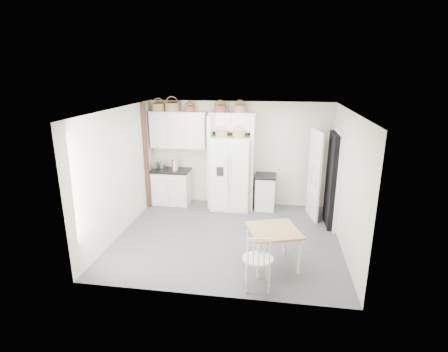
# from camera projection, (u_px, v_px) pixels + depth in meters

# --- Properties ---
(floor) EXTENTS (4.50, 4.50, 0.00)m
(floor) POSITION_uv_depth(u_px,v_px,m) (228.00, 237.00, 7.24)
(floor) COLOR #4D4C53
(floor) RESTS_ON ground
(ceiling) EXTENTS (4.50, 4.50, 0.00)m
(ceiling) POSITION_uv_depth(u_px,v_px,m) (228.00, 110.00, 6.49)
(ceiling) COLOR white
(ceiling) RESTS_ON wall_back
(wall_back) EXTENTS (4.50, 0.00, 4.50)m
(wall_back) POSITION_uv_depth(u_px,v_px,m) (239.00, 154.00, 8.76)
(wall_back) COLOR beige
(wall_back) RESTS_ON floor
(wall_left) EXTENTS (0.00, 4.00, 4.00)m
(wall_left) POSITION_uv_depth(u_px,v_px,m) (120.00, 172.00, 7.19)
(wall_left) COLOR beige
(wall_left) RESTS_ON floor
(wall_right) EXTENTS (0.00, 4.00, 4.00)m
(wall_right) POSITION_uv_depth(u_px,v_px,m) (347.00, 182.00, 6.54)
(wall_right) COLOR beige
(wall_right) RESTS_ON floor
(refrigerator) EXTENTS (0.93, 0.75, 1.79)m
(refrigerator) POSITION_uv_depth(u_px,v_px,m) (231.00, 173.00, 8.55)
(refrigerator) COLOR white
(refrigerator) RESTS_ON floor
(base_cab_left) EXTENTS (0.92, 0.58, 0.86)m
(base_cab_left) POSITION_uv_depth(u_px,v_px,m) (172.00, 187.00, 8.97)
(base_cab_left) COLOR beige
(base_cab_left) RESTS_ON floor
(base_cab_right) EXTENTS (0.47, 0.56, 0.82)m
(base_cab_right) POSITION_uv_depth(u_px,v_px,m) (265.00, 193.00, 8.63)
(base_cab_right) COLOR beige
(base_cab_right) RESTS_ON floor
(dining_table) EXTENTS (1.05, 1.05, 0.69)m
(dining_table) POSITION_uv_depth(u_px,v_px,m) (273.00, 247.00, 6.10)
(dining_table) COLOR olive
(dining_table) RESTS_ON floor
(windsor_chair) EXTENTS (0.53, 0.50, 1.00)m
(windsor_chair) POSITION_uv_depth(u_px,v_px,m) (258.00, 259.00, 5.42)
(windsor_chair) COLOR beige
(windsor_chair) RESTS_ON floor
(counter_left) EXTENTS (0.96, 0.62, 0.04)m
(counter_left) POSITION_uv_depth(u_px,v_px,m) (171.00, 170.00, 8.84)
(counter_left) COLOR black
(counter_left) RESTS_ON base_cab_left
(counter_right) EXTENTS (0.50, 0.60, 0.04)m
(counter_right) POSITION_uv_depth(u_px,v_px,m) (266.00, 176.00, 8.50)
(counter_right) COLOR black
(counter_right) RESTS_ON base_cab_right
(toaster) EXTENTS (0.31, 0.22, 0.19)m
(toaster) POSITION_uv_depth(u_px,v_px,m) (159.00, 166.00, 8.83)
(toaster) COLOR silver
(toaster) RESTS_ON counter_left
(cookbook_red) EXTENTS (0.06, 0.18, 0.27)m
(cookbook_red) POSITION_uv_depth(u_px,v_px,m) (173.00, 166.00, 8.71)
(cookbook_red) COLOR maroon
(cookbook_red) RESTS_ON counter_left
(cookbook_cream) EXTENTS (0.06, 0.18, 0.26)m
(cookbook_cream) POSITION_uv_depth(u_px,v_px,m) (175.00, 166.00, 8.70)
(cookbook_cream) COLOR silver
(cookbook_cream) RESTS_ON counter_left
(basket_upper_a) EXTENTS (0.31, 0.31, 0.17)m
(basket_upper_a) POSITION_uv_depth(u_px,v_px,m) (159.00, 107.00, 8.55)
(basket_upper_a) COLOR olive
(basket_upper_a) RESTS_ON upper_cabinet
(basket_upper_b) EXTENTS (0.35, 0.35, 0.20)m
(basket_upper_b) POSITION_uv_depth(u_px,v_px,m) (172.00, 107.00, 8.50)
(basket_upper_b) COLOR olive
(basket_upper_b) RESTS_ON upper_cabinet
(basket_upper_c) EXTENTS (0.24, 0.24, 0.14)m
(basket_upper_c) POSITION_uv_depth(u_px,v_px,m) (190.00, 109.00, 8.44)
(basket_upper_c) COLOR brown
(basket_upper_c) RESTS_ON upper_cabinet
(basket_bridge_a) EXTENTS (0.29, 0.29, 0.16)m
(basket_bridge_a) POSITION_uv_depth(u_px,v_px,m) (220.00, 109.00, 8.33)
(basket_bridge_a) COLOR brown
(basket_bridge_a) RESTS_ON bridge_cabinet
(basket_bridge_b) EXTENTS (0.29, 0.29, 0.17)m
(basket_bridge_b) POSITION_uv_depth(u_px,v_px,m) (240.00, 109.00, 8.26)
(basket_bridge_b) COLOR olive
(basket_bridge_b) RESTS_ON bridge_cabinet
(basket_fridge_a) EXTENTS (0.28, 0.28, 0.15)m
(basket_fridge_a) POSITION_uv_depth(u_px,v_px,m) (221.00, 134.00, 8.20)
(basket_fridge_a) COLOR olive
(basket_fridge_a) RESTS_ON refrigerator
(basket_fridge_b) EXTENTS (0.29, 0.29, 0.15)m
(basket_fridge_b) POSITION_uv_depth(u_px,v_px,m) (239.00, 135.00, 8.14)
(basket_fridge_b) COLOR olive
(basket_fridge_b) RESTS_ON refrigerator
(upper_cabinet) EXTENTS (1.40, 0.34, 0.90)m
(upper_cabinet) POSITION_uv_depth(u_px,v_px,m) (179.00, 130.00, 8.64)
(upper_cabinet) COLOR beige
(upper_cabinet) RESTS_ON wall_back
(bridge_cabinet) EXTENTS (1.12, 0.34, 0.45)m
(bridge_cabinet) POSITION_uv_depth(u_px,v_px,m) (233.00, 122.00, 8.38)
(bridge_cabinet) COLOR beige
(bridge_cabinet) RESTS_ON wall_back
(fridge_panel_left) EXTENTS (0.08, 0.60, 2.30)m
(fridge_panel_left) POSITION_uv_depth(u_px,v_px,m) (211.00, 162.00, 8.61)
(fridge_panel_left) COLOR beige
(fridge_panel_left) RESTS_ON floor
(fridge_panel_right) EXTENTS (0.08, 0.60, 2.30)m
(fridge_panel_right) POSITION_uv_depth(u_px,v_px,m) (252.00, 163.00, 8.46)
(fridge_panel_right) COLOR beige
(fridge_panel_right) RESTS_ON floor
(trim_post) EXTENTS (0.09, 0.09, 2.60)m
(trim_post) POSITION_uv_depth(u_px,v_px,m) (146.00, 157.00, 8.46)
(trim_post) COLOR black
(trim_post) RESTS_ON floor
(doorway_void) EXTENTS (0.18, 0.85, 2.05)m
(doorway_void) POSITION_uv_depth(u_px,v_px,m) (333.00, 180.00, 7.58)
(doorway_void) COLOR black
(doorway_void) RESTS_ON floor
(door_slab) EXTENTS (0.21, 0.79, 2.05)m
(door_slab) POSITION_uv_depth(u_px,v_px,m) (314.00, 175.00, 7.95)
(door_slab) COLOR white
(door_slab) RESTS_ON floor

